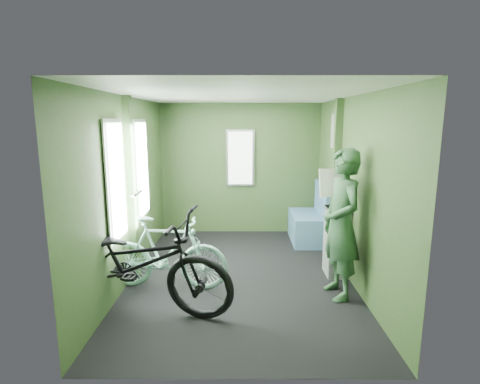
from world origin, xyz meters
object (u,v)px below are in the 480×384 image
object	(u,v)px
passenger	(341,224)
bicycle_black	(139,311)
bench_seat	(309,224)
waste_box	(337,242)
bicycle_mint	(167,288)

from	to	relation	value
passenger	bicycle_black	bearing A→B (deg)	-90.09
passenger	bench_seat	xyz separation A→B (m)	(0.01, 2.00, -0.56)
passenger	waste_box	size ratio (longest dim) A/B	1.90
bicycle_mint	passenger	distance (m)	2.20
passenger	waste_box	bearing A→B (deg)	158.68
bench_seat	waste_box	bearing A→B (deg)	-85.05
bicycle_black	bench_seat	xyz separation A→B (m)	(2.22, 2.39, 0.29)
bicycle_black	bench_seat	size ratio (longest dim) A/B	2.12
bicycle_black	bench_seat	world-z (taller)	bench_seat
bicycle_mint	passenger	world-z (taller)	passenger
bicycle_black	bicycle_mint	distance (m)	0.59
bicycle_mint	passenger	size ratio (longest dim) A/B	0.88
waste_box	bicycle_black	bearing A→B (deg)	-156.87
waste_box	bench_seat	bearing A→B (deg)	94.64
bicycle_mint	bench_seat	size ratio (longest dim) A/B	1.51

